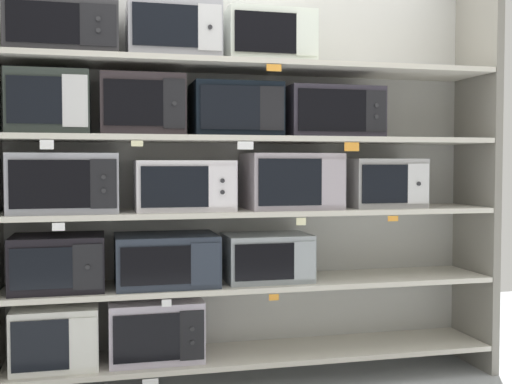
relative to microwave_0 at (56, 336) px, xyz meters
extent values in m
cube|color=#B2B2AD|center=(1.12, 0.26, 0.85)|extent=(3.02, 0.04, 2.40)
cube|color=gray|center=(2.56, 0.00, 0.85)|extent=(0.05, 0.46, 2.40)
cube|color=beige|center=(1.12, 0.00, -0.18)|extent=(2.82, 0.46, 0.03)
cube|color=silver|center=(0.00, 0.00, 0.00)|extent=(0.45, 0.37, 0.33)
cube|color=black|center=(-0.06, -0.18, 0.00)|extent=(0.29, 0.01, 0.26)
cube|color=silver|center=(0.15, -0.18, 0.00)|extent=(0.14, 0.01, 0.27)
cube|color=#BCB2C2|center=(0.54, 0.00, 0.00)|extent=(0.52, 0.35, 0.34)
cube|color=black|center=(0.48, -0.18, 0.00)|extent=(0.35, 0.01, 0.26)
cube|color=black|center=(0.72, -0.18, 0.00)|extent=(0.13, 0.01, 0.27)
cylinder|color=#262628|center=(0.72, -0.19, -0.03)|extent=(0.02, 0.01, 0.02)
cylinder|color=#262628|center=(0.72, -0.19, 0.04)|extent=(0.02, 0.01, 0.02)
cube|color=white|center=(0.49, -0.23, -0.22)|extent=(0.08, 0.00, 0.04)
cube|color=beige|center=(1.12, 0.00, 0.24)|extent=(2.82, 0.46, 0.03)
cube|color=black|center=(0.02, 0.00, 0.40)|extent=(0.49, 0.38, 0.30)
cube|color=black|center=(-0.05, -0.19, 0.40)|extent=(0.31, 0.01, 0.21)
cube|color=black|center=(0.18, -0.19, 0.40)|extent=(0.15, 0.01, 0.24)
cylinder|color=#262628|center=(0.18, -0.20, 0.40)|extent=(0.02, 0.01, 0.02)
cube|color=#262E3A|center=(0.60, 0.00, 0.40)|extent=(0.56, 0.41, 0.29)
cube|color=black|center=(0.53, -0.21, 0.40)|extent=(0.37, 0.01, 0.20)
cube|color=#262E3A|center=(0.79, -0.21, 0.40)|extent=(0.16, 0.01, 0.23)
cube|color=#969EA3|center=(1.19, 0.00, 0.39)|extent=(0.49, 0.34, 0.27)
cube|color=black|center=(1.13, -0.17, 0.39)|extent=(0.34, 0.01, 0.20)
cube|color=#969EA3|center=(1.36, -0.17, 0.39)|extent=(0.13, 0.01, 0.22)
cube|color=white|center=(0.58, -0.23, 0.20)|extent=(0.05, 0.00, 0.04)
cube|color=orange|center=(1.17, -0.23, 0.20)|extent=(0.06, 0.00, 0.03)
cube|color=beige|center=(1.12, 0.00, 0.66)|extent=(2.82, 0.46, 0.03)
cube|color=#9D9EA7|center=(0.06, 0.00, 0.83)|extent=(0.56, 0.40, 0.32)
cube|color=black|center=(-0.01, -0.20, 0.83)|extent=(0.40, 0.01, 0.25)
cube|color=black|center=(0.26, -0.20, 0.83)|extent=(0.13, 0.01, 0.26)
cylinder|color=#262628|center=(0.26, -0.21, 0.80)|extent=(0.02, 0.01, 0.02)
cylinder|color=#262628|center=(0.26, -0.21, 0.87)|extent=(0.02, 0.01, 0.02)
cube|color=silver|center=(0.70, 0.00, 0.81)|extent=(0.54, 0.37, 0.28)
cube|color=black|center=(0.63, -0.19, 0.81)|extent=(0.36, 0.01, 0.22)
cube|color=silver|center=(0.89, -0.19, 0.81)|extent=(0.15, 0.01, 0.23)
cylinder|color=#262628|center=(0.89, -0.20, 0.78)|extent=(0.02, 0.01, 0.02)
cylinder|color=#262628|center=(0.89, -0.20, 0.84)|extent=(0.02, 0.01, 0.02)
cube|color=#A59AA3|center=(1.33, 0.00, 0.83)|extent=(0.54, 0.41, 0.32)
cube|color=black|center=(1.27, -0.20, 0.83)|extent=(0.36, 0.01, 0.26)
cube|color=#A59AA3|center=(1.52, -0.20, 0.83)|extent=(0.14, 0.01, 0.26)
cube|color=#A4A3A2|center=(1.92, 0.00, 0.82)|extent=(0.45, 0.34, 0.29)
cube|color=black|center=(1.85, -0.17, 0.82)|extent=(0.28, 0.01, 0.22)
cube|color=silver|center=(2.06, -0.17, 0.82)|extent=(0.14, 0.01, 0.24)
cylinder|color=#262628|center=(2.06, -0.18, 0.82)|extent=(0.02, 0.01, 0.02)
cube|color=white|center=(0.04, -0.23, 0.62)|extent=(0.06, 0.00, 0.04)
cube|color=beige|center=(1.32, -0.23, 0.62)|extent=(0.06, 0.00, 0.04)
cube|color=orange|center=(1.88, -0.23, 0.62)|extent=(0.06, 0.00, 0.03)
cube|color=beige|center=(1.12, 0.00, 1.08)|extent=(2.82, 0.46, 0.03)
cube|color=#2B332E|center=(-0.02, 0.00, 1.26)|extent=(0.42, 0.37, 0.33)
cube|color=black|center=(-0.07, -0.19, 1.26)|extent=(0.27, 0.01, 0.24)
cube|color=silver|center=(0.12, -0.19, 1.26)|extent=(0.13, 0.01, 0.27)
cube|color=#30282B|center=(0.47, 0.00, 1.26)|extent=(0.45, 0.33, 0.33)
cube|color=black|center=(0.42, -0.17, 1.26)|extent=(0.31, 0.01, 0.24)
cube|color=black|center=(0.63, -0.17, 1.26)|extent=(0.12, 0.01, 0.27)
cylinder|color=#262628|center=(0.63, -0.17, 1.26)|extent=(0.02, 0.01, 0.02)
cube|color=black|center=(1.00, 0.00, 1.24)|extent=(0.50, 0.34, 0.30)
cube|color=black|center=(0.94, -0.17, 1.24)|extent=(0.33, 0.01, 0.24)
cube|color=black|center=(1.17, -0.17, 1.24)|extent=(0.14, 0.01, 0.24)
cube|color=#2F2B36|center=(1.59, 0.00, 1.24)|extent=(0.56, 0.33, 0.30)
cube|color=black|center=(1.53, -0.17, 1.24)|extent=(0.41, 0.01, 0.24)
cube|color=black|center=(1.79, -0.17, 1.24)|extent=(0.13, 0.01, 0.24)
cylinder|color=#262628|center=(1.79, -0.18, 1.21)|extent=(0.02, 0.01, 0.02)
cylinder|color=#262628|center=(1.79, -0.18, 1.27)|extent=(0.02, 0.01, 0.02)
cube|color=white|center=(-0.01, -0.23, 1.03)|extent=(0.07, 0.00, 0.05)
cube|color=beige|center=(0.43, -0.23, 1.04)|extent=(0.06, 0.00, 0.03)
cube|color=white|center=(1.01, -0.23, 1.03)|extent=(0.09, 0.00, 0.04)
cube|color=orange|center=(1.62, -0.23, 1.03)|extent=(0.09, 0.00, 0.05)
cube|color=beige|center=(1.12, 0.00, 1.50)|extent=(2.82, 0.46, 0.03)
cube|color=#2F2F31|center=(0.06, 0.00, 1.64)|extent=(0.57, 0.42, 0.27)
cube|color=black|center=(-0.03, -0.21, 1.64)|extent=(0.35, 0.01, 0.21)
cube|color=black|center=(0.24, -0.21, 1.64)|extent=(0.18, 0.01, 0.21)
cylinder|color=#262628|center=(0.24, -0.22, 1.61)|extent=(0.02, 0.01, 0.02)
cylinder|color=#262628|center=(0.24, -0.22, 1.67)|extent=(0.02, 0.01, 0.02)
cube|color=#9C9CA3|center=(0.64, 0.00, 1.66)|extent=(0.50, 0.39, 0.31)
cube|color=black|center=(0.59, -0.20, 1.66)|extent=(0.34, 0.01, 0.22)
cube|color=silver|center=(0.82, -0.19, 1.66)|extent=(0.13, 0.01, 0.25)
cylinder|color=#262628|center=(0.82, -0.20, 1.66)|extent=(0.02, 0.01, 0.02)
cube|color=silver|center=(1.20, 0.00, 1.66)|extent=(0.50, 0.32, 0.30)
cube|color=black|center=(1.14, -0.16, 1.66)|extent=(0.35, 0.01, 0.22)
cube|color=silver|center=(1.38, -0.16, 1.66)|extent=(0.12, 0.01, 0.24)
cube|color=orange|center=(1.17, -0.23, 1.46)|extent=(0.08, 0.00, 0.04)
camera|label=1|loc=(0.25, -3.61, 0.94)|focal=44.99mm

